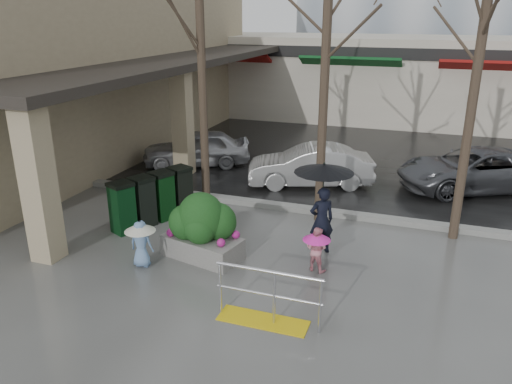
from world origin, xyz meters
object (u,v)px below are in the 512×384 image
Objects in this scene: handrail at (266,303)px; car_c at (474,170)px; tree_midwest at (328,6)px; car_a at (196,148)px; news_boxes at (153,198)px; tree_mideast at (484,25)px; tree_west at (200,13)px; car_b at (310,166)px; child_blue at (141,239)px; child_pink at (316,245)px; planter at (202,227)px; woman at (323,196)px.

car_c reaches higher than handrail.
tree_midwest is 1.89× the size of car_a.
news_boxes is (-3.97, -1.54, -4.59)m from tree_midwest.
tree_mideast is at bearing -0.00° from tree_midwest.
car_b is (2.33, 2.63, -4.45)m from tree_west.
tree_midwest is at bearing 0.00° from tree_west.
tree_west reaches higher than child_blue.
child_blue is at bearing 30.03° from child_pink.
tree_midwest is at bearing -64.99° from child_pink.
planter reaches higher than car_b.
tree_west is at bearing 4.10° from car_a.
car_c is (9.03, 0.49, 0.00)m from car_a.
child_blue is 2.39m from news_boxes.
tree_midwest is 5.71m from planter.
tree_mideast is at bearing 42.46° from car_a.
tree_mideast reaches higher than car_b.
child_blue is (-3.14, 1.08, 0.26)m from handrail.
child_blue is at bearing -8.71° from car_a.
child_blue reaches higher than child_pink.
tree_west reaches higher than planter.
handrail is 7.50m from car_b.
handrail is at bearing 93.23° from child_pink.
car_a is (-5.68, 6.07, 0.07)m from child_pink.
car_a is at bearing 116.93° from planter.
child_pink is at bearing -135.88° from tree_mideast.
handrail is 7.28m from tree_mideast.
car_b is (-1.33, 4.46, -0.72)m from woman.
car_a is (-5.60, 5.23, -0.72)m from woman.
tree_midwest is 7.25× the size of child_pink.
tree_mideast reaches higher than news_boxes.
tree_west is 6.45m from child_pink.
tree_west is 1.50× the size of car_c.
car_b is at bearing -107.93° from woman.
planter reaches higher than car_a.
planter is 0.49× the size of car_b.
child_pink is at bearing 17.51° from car_a.
car_c is (0.60, 3.89, -4.23)m from tree_mideast.
handrail reaches higher than child_pink.
tree_west is 1.05× the size of tree_mideast.
car_a and car_c have the same top height.
tree_midwest reaches higher than car_c.
child_blue reaches higher than handrail.
handrail is 0.83× the size of news_boxes.
tree_mideast is (3.30, -0.00, -0.37)m from tree_midwest.
tree_west reaches higher than news_boxes.
car_a is at bearing -113.23° from car_c.
tree_midwest reaches higher than car_b.
tree_midwest is 6.78× the size of child_blue.
car_b is at bearing -101.52° from car_c.
woman reaches higher than planter.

